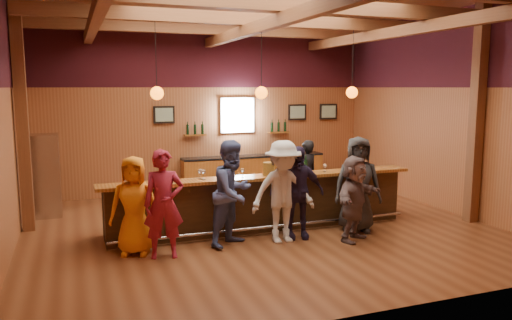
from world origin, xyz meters
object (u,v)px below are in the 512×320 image
at_px(customer_orange, 134,206).
at_px(customer_navy, 297,192).
at_px(back_bar_cabinet, 254,172).
at_px(bartender, 306,175).
at_px(customer_redvest, 164,204).
at_px(ice_bucket, 269,169).
at_px(customer_dark, 358,184).
at_px(customer_brown, 354,198).
at_px(stainless_fridge, 43,176).
at_px(customer_denim, 233,193).
at_px(bar_counter, 259,202).
at_px(bottle_a, 293,165).
at_px(customer_white, 283,192).

distance_m(customer_orange, customer_navy, 2.95).
xyz_separation_m(back_bar_cabinet, bartender, (0.37, -2.53, 0.33)).
bearing_deg(back_bar_cabinet, customer_redvest, -124.92).
bearing_deg(ice_bucket, customer_redvest, -159.05).
bearing_deg(customer_dark, customer_brown, -108.02).
xyz_separation_m(back_bar_cabinet, customer_brown, (0.13, -5.02, 0.32)).
relative_size(customer_dark, bartender, 1.16).
height_order(stainless_fridge, bartender, stainless_fridge).
bearing_deg(customer_redvest, customer_denim, 18.95).
height_order(bar_counter, customer_brown, customer_brown).
height_order(bar_counter, bottle_a, bottle_a).
distance_m(customer_redvest, bottle_a, 2.98).
xyz_separation_m(customer_orange, customer_dark, (4.24, -0.14, 0.10)).
height_order(customer_brown, customer_dark, customer_dark).
relative_size(customer_brown, customer_dark, 0.85).
distance_m(customer_redvest, customer_navy, 2.51).
xyz_separation_m(bar_counter, customer_denim, (-0.85, -0.92, 0.42)).
bearing_deg(bottle_a, customer_dark, -37.43).
xyz_separation_m(customer_dark, ice_bucket, (-1.61, 0.63, 0.30)).
xyz_separation_m(customer_redvest, bottle_a, (2.78, 0.99, 0.34)).
bearing_deg(bartender, customer_dark, 78.70).
bearing_deg(back_bar_cabinet, customer_denim, -114.35).
bearing_deg(customer_redvest, ice_bucket, 29.06).
bearing_deg(stainless_fridge, customer_denim, -45.84).
relative_size(customer_denim, bottle_a, 5.36).
distance_m(customer_denim, customer_navy, 1.24).
bearing_deg(customer_brown, back_bar_cabinet, 58.02).
xyz_separation_m(customer_brown, ice_bucket, (-1.23, 1.13, 0.44)).
distance_m(customer_redvest, customer_denim, 1.30).
distance_m(back_bar_cabinet, customer_redvest, 5.78).
bearing_deg(bar_counter, customer_denim, -132.76).
relative_size(bar_counter, customer_denim, 3.33).
relative_size(back_bar_cabinet, customer_denim, 2.11).
bearing_deg(customer_navy, stainless_fridge, 154.98).
xyz_separation_m(customer_redvest, customer_navy, (2.50, 0.21, -0.03)).
bearing_deg(customer_denim, customer_white, -44.61).
bearing_deg(customer_redvest, bar_counter, 36.80).
bearing_deg(customer_denim, customer_navy, -35.27).
distance_m(bar_counter, customer_denim, 1.32).
bearing_deg(customer_redvest, back_bar_cabinet, 63.19).
distance_m(bartender, ice_bucket, 2.06).
distance_m(stainless_fridge, bottle_a, 5.46).
height_order(customer_orange, customer_navy, customer_navy).
height_order(stainless_fridge, customer_redvest, customer_redvest).
distance_m(bar_counter, bartender, 1.89).
distance_m(customer_denim, bottle_a, 1.71).
bearing_deg(bottle_a, bartender, 53.72).
bearing_deg(customer_white, ice_bucket, 87.76).
distance_m(ice_bucket, bottle_a, 0.61).
relative_size(stainless_fridge, customer_orange, 1.07).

